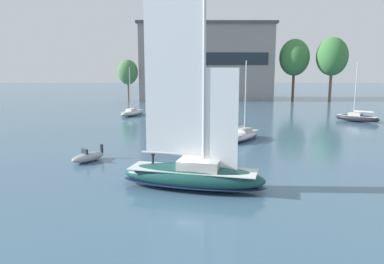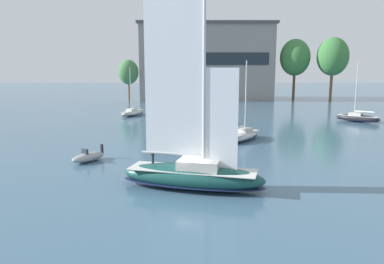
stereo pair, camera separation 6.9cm
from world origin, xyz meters
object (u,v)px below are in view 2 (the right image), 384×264
tree_shore_left (128,72)px  motor_tender (88,157)px  tree_shore_right (295,58)px  sailboat_moored_near_marina (133,112)px  sailboat_moored_outer_mooring (216,120)px  tree_shore_center (333,57)px  sailboat_main (193,173)px  sailboat_moored_far_slip (243,135)px  sailboat_moored_mid_channel (358,118)px

tree_shore_left → motor_tender: (6.58, -68.80, -7.64)m
tree_shore_left → tree_shore_right: bearing=2.4°
sailboat_moored_near_marina → sailboat_moored_outer_mooring: size_ratio=1.22×
tree_shore_right → sailboat_moored_near_marina: tree_shore_right is taller
tree_shore_center → tree_shore_right: 10.09m
sailboat_moored_near_marina → sailboat_moored_outer_mooring: sailboat_moored_near_marina is taller
sailboat_main → sailboat_moored_far_slip: 20.77m
tree_shore_right → motor_tender: bearing=-119.9°
sailboat_moored_far_slip → sailboat_moored_near_marina: bearing=125.6°
tree_shore_center → tree_shore_left: bearing=178.4°
tree_shore_left → motor_tender: size_ratio=2.86×
sailboat_moored_near_marina → sailboat_moored_mid_channel: 41.93m
tree_shore_right → sailboat_moored_mid_channel: size_ratio=1.66×
tree_shore_center → sailboat_moored_mid_channel: tree_shore_center is taller
tree_shore_right → sailboat_moored_near_marina: 55.05m
sailboat_main → sailboat_moored_outer_mooring: 35.00m
tree_shore_right → sailboat_moored_far_slip: bearing=-111.2°
tree_shore_right → sailboat_moored_outer_mooring: 52.84m
motor_tender → sailboat_moored_outer_mooring: bearing=60.0°
tree_shore_left → sailboat_main: sailboat_main is taller
sailboat_moored_outer_mooring → tree_shore_right: bearing=60.2°
sailboat_moored_near_marina → motor_tender: size_ratio=2.34×
tree_shore_left → sailboat_moored_mid_channel: (46.78, -40.96, -7.41)m
sailboat_moored_mid_channel → sailboat_moored_outer_mooring: (-25.14, -1.79, -0.18)m
tree_shore_right → sailboat_main: tree_shore_right is taller
tree_shore_right → sailboat_moored_mid_channel: tree_shore_right is taller
sailboat_moored_near_marina → sailboat_moored_far_slip: (18.29, -25.53, 0.06)m
tree_shore_center → sailboat_moored_near_marina: (-50.92, -30.77, -11.68)m
sailboat_moored_far_slip → motor_tender: 20.61m
sailboat_main → motor_tender: size_ratio=3.95×
tree_shore_left → sailboat_moored_mid_channel: size_ratio=1.11×
tree_shore_left → sailboat_moored_far_slip: tree_shore_left is taller
tree_shore_left → motor_tender: 69.53m
tree_shore_center → tree_shore_right: bearing=159.4°
tree_shore_right → motor_tender: (-40.64, -70.79, -11.69)m
tree_shore_center → sailboat_moored_far_slip: bearing=-120.1°
tree_shore_left → sailboat_moored_near_marina: size_ratio=1.22×
tree_shore_right → sailboat_main: 85.63m
sailboat_moored_near_marina → sailboat_moored_mid_channel: bearing=-11.9°
tree_shore_right → sailboat_moored_mid_channel: 44.46m
tree_shore_center → sailboat_moored_near_marina: tree_shore_center is taller
tree_shore_center → sailboat_main: (-39.46, -75.91, -11.09)m
sailboat_moored_near_marina → sailboat_moored_far_slip: bearing=-54.4°
sailboat_moored_mid_channel → motor_tender: size_ratio=2.58×
sailboat_moored_far_slip → motor_tender: (-17.46, -10.95, -0.22)m
motor_tender → sailboat_moored_far_slip: bearing=32.1°
tree_shore_left → sailboat_moored_far_slip: size_ratio=1.11×
tree_shore_left → sailboat_moored_outer_mooring: tree_shore_left is taller
tree_shore_right → motor_tender: size_ratio=4.28×
tree_shore_left → sailboat_moored_near_marina: (5.75, -32.31, -7.47)m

